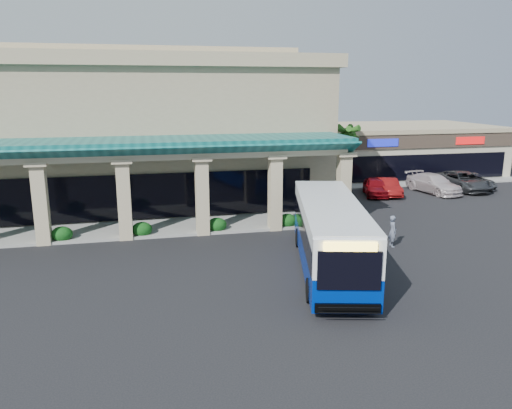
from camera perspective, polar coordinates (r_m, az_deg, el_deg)
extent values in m
plane|color=black|center=(26.11, 1.91, -6.16)|extent=(110.00, 110.00, 0.00)
imported|color=slate|center=(28.76, 15.34, -2.95)|extent=(0.49, 0.69, 1.78)
imported|color=maroon|center=(42.09, 13.49, 1.97)|extent=(2.95, 4.63, 1.47)
imported|color=maroon|center=(42.54, 14.84, 1.97)|extent=(2.36, 4.48, 1.40)
imported|color=silver|center=(44.67, 19.64, 2.27)|extent=(3.12, 5.71, 1.57)
imported|color=#323437|center=(46.79, 22.57, 2.51)|extent=(2.73, 5.81, 1.61)
imported|color=#4B4B4E|center=(47.98, 23.44, 2.52)|extent=(2.30, 4.88, 1.35)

